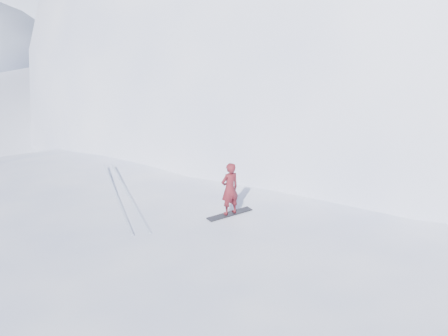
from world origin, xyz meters
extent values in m
ellipsoid|color=white|center=(1.00, 3.00, 0.00)|extent=(36.00, 28.00, 4.80)
ellipsoid|color=white|center=(22.00, 26.00, 0.00)|extent=(60.00, 56.00, 56.00)
ellipsoid|color=white|center=(10.00, 20.00, 0.00)|extent=(28.00, 24.00, 18.00)
ellipsoid|color=white|center=(-2.00, 6.00, 0.00)|extent=(7.00, 6.30, 1.00)
ellipsoid|color=white|center=(7.00, 4.00, 0.00)|extent=(4.00, 3.60, 0.60)
cube|color=black|center=(1.83, 2.84, 2.41)|extent=(1.46, 0.85, 0.02)
imported|color=maroon|center=(1.83, 2.84, 3.22)|extent=(0.68, 0.58, 1.59)
cube|color=silver|center=(-1.54, 4.93, 2.42)|extent=(1.12, 5.92, 0.04)
cube|color=silver|center=(-1.15, 4.93, 2.42)|extent=(1.31, 5.88, 0.04)
camera|label=1|loc=(-0.61, -10.34, 8.77)|focal=40.00mm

